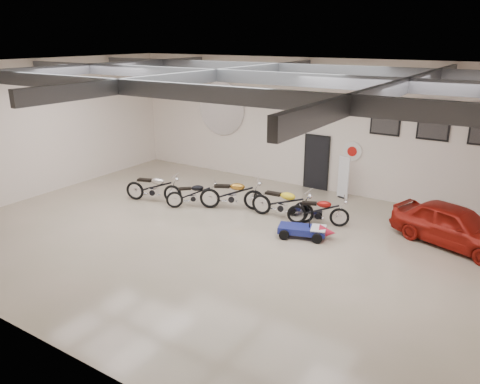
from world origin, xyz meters
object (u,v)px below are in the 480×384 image
Objects in this scene: banner_stand at (344,176)px; motorcycle_yellow at (282,202)px; motorcycle_red at (318,210)px; motorcycle_black at (193,194)px; motorcycle_gold at (232,193)px; go_kart at (307,228)px; vintage_car at (454,226)px; motorcycle_silver at (153,187)px.

motorcycle_yellow is (-0.91, -3.10, -0.27)m from banner_stand.
motorcycle_red is at bearing 1.97° from motorcycle_yellow.
banner_stand reaches higher than motorcycle_black.
motorcycle_black is 0.83× the size of motorcycle_gold.
motorcycle_gold reaches higher than motorcycle_yellow.
banner_stand is 0.97× the size of go_kart.
motorcycle_gold is 1.01× the size of motorcycle_yellow.
vintage_car is at bearing 5.74° from motorcycle_yellow.
go_kart is (0.13, -1.09, -0.19)m from motorcycle_red.
go_kart is at bearing -40.73° from motorcycle_gold.
banner_stand reaches higher than vintage_car.
motorcycle_silver is 10.01m from vintage_car.
motorcycle_red is at bearing 79.32° from go_kart.
motorcycle_silver is 6.05m from motorcycle_red.
go_kart is at bearing -16.44° from motorcycle_silver.
banner_stand reaches higher than motorcycle_red.
motorcycle_yellow is at bearing 163.90° from motorcycle_red.
motorcycle_black is (1.54, 0.35, -0.08)m from motorcycle_silver.
motorcycle_black is at bearing 169.33° from motorcycle_red.
motorcycle_gold reaches higher than go_kart.
motorcycle_yellow is 1.13× the size of motorcycle_red.
motorcycle_red is 1.11× the size of go_kart.
banner_stand is at bearing 70.37° from motorcycle_yellow.
motorcycle_silver is at bearing 150.38° from motorcycle_black.
go_kart is (0.45, -4.08, -0.52)m from banner_stand.
go_kart is at bearing -69.15° from banner_stand.
motorcycle_black is (-4.08, -3.81, -0.36)m from banner_stand.
banner_stand is 0.76× the size of motorcycle_gold.
go_kart is (3.26, -0.83, -0.26)m from motorcycle_gold.
motorcycle_black reaches higher than go_kart.
motorcycle_black is at bearing -170.53° from motorcycle_yellow.
banner_stand is 0.78× the size of motorcycle_silver.
motorcycle_gold is at bearing -18.57° from motorcycle_black.
go_kart is 0.49× the size of vintage_car.
motorcycle_red is (3.12, 0.26, -0.07)m from motorcycle_gold.
motorcycle_red is at bearing -6.05° from motorcycle_silver.
motorcycle_yellow is 1.70m from go_kart.
motorcycle_gold is 3.37m from go_kart.
motorcycle_silver is at bearing 169.86° from motorcycle_red.
banner_stand is 4.30m from motorcycle_gold.
motorcycle_yellow reaches higher than motorcycle_black.
motorcycle_red is (4.40, 0.82, 0.02)m from motorcycle_black.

